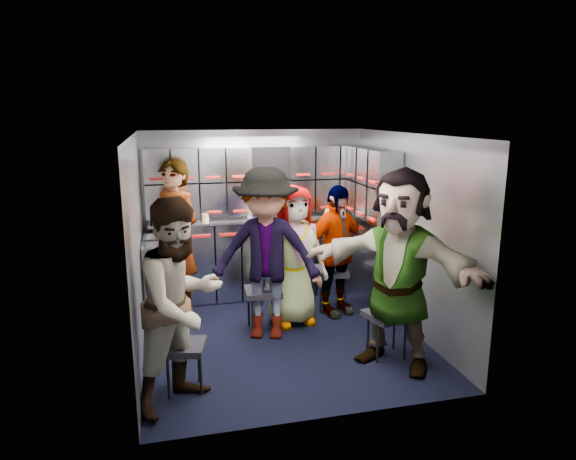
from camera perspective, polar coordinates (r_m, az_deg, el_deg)
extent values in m
plane|color=black|center=(5.51, -0.61, -11.82)|extent=(3.00, 3.00, 0.00)
cube|color=gray|center=(6.60, -3.61, 1.91)|extent=(2.80, 0.04, 2.10)
cube|color=gray|center=(5.04, -16.33, -2.06)|extent=(0.04, 3.00, 2.10)
cube|color=gray|center=(5.64, 13.35, -0.32)|extent=(0.04, 3.00, 2.10)
cube|color=silver|center=(5.01, -0.66, 10.55)|extent=(2.80, 3.00, 0.02)
cube|color=gray|center=(6.53, -3.21, -3.22)|extent=(2.68, 0.38, 0.99)
cube|color=gray|center=(5.73, -13.66, -5.90)|extent=(0.38, 0.76, 0.99)
cube|color=#B9BBC0|center=(6.40, -3.27, 1.26)|extent=(2.68, 0.42, 0.03)
cube|color=gray|center=(6.38, -3.42, 5.54)|extent=(2.68, 0.28, 0.82)
cube|color=gray|center=(6.12, 9.34, 5.08)|extent=(0.28, 1.00, 0.82)
cube|color=gray|center=(6.24, 9.37, -4.08)|extent=(0.28, 1.20, 1.00)
cube|color=#B61210|center=(6.24, -2.91, -0.32)|extent=(2.60, 0.02, 0.03)
cube|color=black|center=(4.48, -11.61, -12.61)|extent=(0.42, 0.41, 0.06)
cylinder|color=black|center=(4.47, -13.17, -15.72)|extent=(0.02, 0.02, 0.38)
cylinder|color=black|center=(4.48, -9.67, -15.51)|extent=(0.02, 0.02, 0.38)
cylinder|color=black|center=(4.68, -13.22, -14.41)|extent=(0.02, 0.02, 0.38)
cylinder|color=black|center=(4.68, -9.89, -14.21)|extent=(0.02, 0.02, 0.38)
cube|color=black|center=(5.56, -2.78, -6.88)|extent=(0.41, 0.39, 0.06)
cylinder|color=black|center=(5.51, -3.97, -9.58)|extent=(0.02, 0.02, 0.40)
cylinder|color=black|center=(5.56, -1.06, -9.34)|extent=(0.02, 0.02, 0.40)
cylinder|color=black|center=(5.73, -4.39, -8.67)|extent=(0.02, 0.02, 0.40)
cylinder|color=black|center=(5.78, -1.60, -8.45)|extent=(0.02, 0.02, 0.40)
cube|color=black|center=(5.92, 0.15, -6.15)|extent=(0.41, 0.40, 0.05)
cylinder|color=black|center=(5.86, -0.79, -8.39)|extent=(0.02, 0.02, 0.36)
cylinder|color=black|center=(5.92, 1.59, -8.18)|extent=(0.02, 0.02, 0.36)
cylinder|color=black|center=(6.05, -1.25, -7.68)|extent=(0.02, 0.02, 0.36)
cylinder|color=black|center=(6.11, 1.05, -7.48)|extent=(0.02, 0.02, 0.36)
cube|color=black|center=(6.16, 4.69, -4.58)|extent=(0.48, 0.46, 0.07)
cylinder|color=black|center=(6.07, 3.65, -7.22)|extent=(0.03, 0.03, 0.44)
cylinder|color=black|center=(6.17, 6.39, -6.96)|extent=(0.03, 0.03, 0.44)
cylinder|color=black|center=(6.31, 2.94, -6.43)|extent=(0.03, 0.03, 0.44)
cylinder|color=black|center=(6.40, 5.58, -6.19)|extent=(0.03, 0.03, 0.44)
cube|color=black|center=(5.06, 10.97, -9.26)|extent=(0.46, 0.44, 0.06)
cylinder|color=black|center=(5.00, 9.95, -12.26)|extent=(0.02, 0.02, 0.40)
cylinder|color=black|center=(5.11, 12.87, -11.82)|extent=(0.02, 0.02, 0.40)
cylinder|color=black|center=(5.20, 8.89, -11.20)|extent=(0.02, 0.02, 0.40)
cylinder|color=black|center=(5.30, 11.71, -10.81)|extent=(0.02, 0.02, 0.40)
imported|color=black|center=(5.92, -12.37, -1.07)|extent=(0.76, 0.78, 1.81)
imported|color=black|center=(4.14, -11.79, -8.02)|extent=(1.04, 1.02, 1.69)
imported|color=black|center=(5.25, -2.46, -2.72)|extent=(1.30, 0.98, 1.78)
imported|color=black|center=(5.63, 0.60, -2.84)|extent=(0.83, 0.60, 1.56)
imported|color=black|center=(5.91, 5.29, -2.33)|extent=(0.96, 0.67, 1.52)
imported|color=black|center=(4.74, 12.13, -4.34)|extent=(1.56, 1.63, 1.85)
cylinder|color=white|center=(6.23, -10.91, 1.95)|extent=(0.07, 0.07, 0.23)
cylinder|color=white|center=(6.30, -4.31, 2.45)|extent=(0.07, 0.07, 0.27)
cylinder|color=white|center=(6.39, -0.46, 2.53)|extent=(0.06, 0.06, 0.25)
cylinder|color=#C0B387|center=(6.25, -9.19, 1.42)|extent=(0.09, 0.09, 0.10)
cylinder|color=#C0B387|center=(6.55, 4.42, 2.05)|extent=(0.09, 0.09, 0.09)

